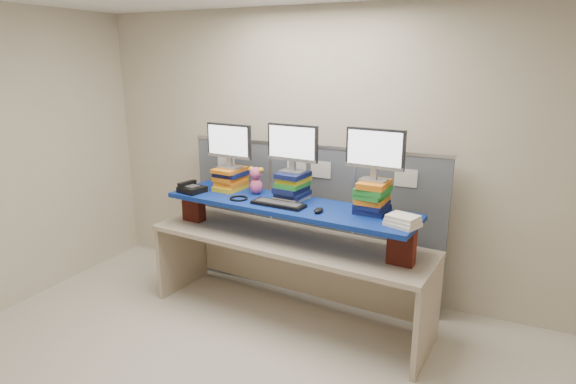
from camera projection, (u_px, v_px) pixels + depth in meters
The scene contains 18 objects.
room at pixel (204, 208), 3.02m from camera, with size 5.00×4.00×2.80m.
cubicle_partition at pixel (311, 220), 4.74m from camera, with size 2.60×0.06×1.53m.
desk at pixel (288, 254), 4.29m from camera, with size 2.63×0.98×0.78m.
brick_pier_left at pixel (194, 207), 4.67m from camera, with size 0.20×0.11×0.28m, color maroon.
brick_pier_right at pixel (402, 247), 3.67m from camera, with size 0.20×0.11×0.28m, color maroon.
blue_board at pixel (288, 205), 4.17m from camera, with size 2.26×0.57×0.04m, color navy.
book_stack_left at pixel (230, 179), 4.58m from camera, with size 0.26×0.33×0.21m.
book_stack_center at pixel (292, 186), 4.24m from camera, with size 0.28×0.33×0.25m.
book_stack_right at pixel (373, 197), 3.88m from camera, with size 0.26×0.33×0.27m.
monitor_left at pixel (229, 143), 4.49m from camera, with size 0.48×0.15×0.42m.
monitor_center at pixel (293, 145), 4.15m from camera, with size 0.48×0.15×0.42m.
monitor_right at pixel (375, 151), 3.78m from camera, with size 0.48×0.15×0.42m.
keyboard at pixel (278, 204), 4.09m from camera, with size 0.48×0.20×0.03m.
mouse at pixel (319, 210), 3.90m from camera, with size 0.07×0.12×0.04m, color black.
desk_phone at pixel (191, 188), 4.51m from camera, with size 0.25×0.24×0.09m.
headset at pixel (239, 198), 4.28m from camera, with size 0.16×0.16×0.02m, color black.
plush_toy at pixel (256, 180), 4.42m from camera, with size 0.15×0.11×0.26m.
binder_stack at pixel (403, 221), 3.58m from camera, with size 0.28×0.25×0.08m.
Camera 1 is at (1.71, -2.39, 2.30)m, focal length 30.00 mm.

